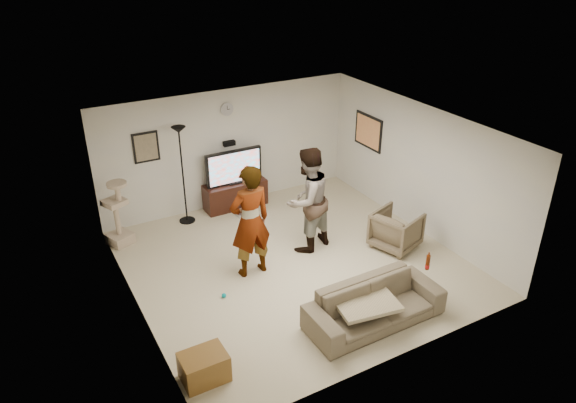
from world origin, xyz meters
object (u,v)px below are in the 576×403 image
tv_stand (235,195)px  tv (234,167)px  armchair (396,230)px  person_left (250,222)px  sofa (375,305)px  cat_tree (116,213)px  floor_lamp (183,176)px  beer_bottle (428,262)px  side_table (204,367)px  person_right (307,200)px

tv_stand → tv: 0.64m
armchair → person_left: bearing=59.9°
sofa → armchair: (1.66, 1.53, 0.05)m
tv → cat_tree: size_ratio=0.96×
floor_lamp → armchair: (3.06, -2.85, -0.65)m
person_left → armchair: bearing=166.0°
cat_tree → person_left: bearing=-50.0°
tv → armchair: tv is taller
beer_bottle → tv_stand: bearing=105.4°
tv_stand → floor_lamp: size_ratio=0.66×
beer_bottle → side_table: 3.68m
tv_stand → sofa: sofa is taller
sofa → armchair: armchair is taller
cat_tree → beer_bottle: size_ratio=5.09×
tv_stand → armchair: 3.53m
tv → beer_bottle: tv is taller
cat_tree → side_table: bearing=-88.1°
person_right → floor_lamp: bearing=-68.1°
person_right → beer_bottle: person_right is taller
person_right → sofa: (-0.22, -2.32, -0.68)m
tv → sofa: 4.54m
tv_stand → cat_tree: (-2.53, -0.32, 0.36)m
tv → person_left: bearing=-107.9°
floor_lamp → tv: bearing=5.4°
tv_stand → beer_bottle: bearing=-74.6°
floor_lamp → person_left: floor_lamp is taller
armchair → side_table: size_ratio=1.32×
tv_stand → cat_tree: bearing=-172.8°
floor_lamp → person_right: (1.61, -2.06, -0.02)m
tv → person_left: (-0.78, -2.41, 0.08)m
person_right → side_table: person_right is taller
person_left → person_right: 1.27m
person_right → sofa: 2.43m
cat_tree → sofa: cat_tree is taller
floor_lamp → sofa: bearing=-72.4°
tv → beer_bottle: size_ratio=4.90×
person_left → sofa: bearing=114.0°
side_table → floor_lamp: bearing=73.3°
floor_lamp → person_right: floor_lamp is taller
beer_bottle → sofa: bearing=180.0°
floor_lamp → armchair: size_ratio=2.55×
sofa → side_table: (-2.66, 0.15, -0.11)m
cat_tree → floor_lamp: bearing=8.6°
cat_tree → sofa: (2.79, -4.17, -0.33)m
armchair → tv: bearing=14.5°
floor_lamp → person_left: size_ratio=1.01×
sofa → side_table: size_ratio=3.56×
person_left → side_table: size_ratio=3.34×
person_right → armchair: person_right is taller
floor_lamp → beer_bottle: 4.99m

